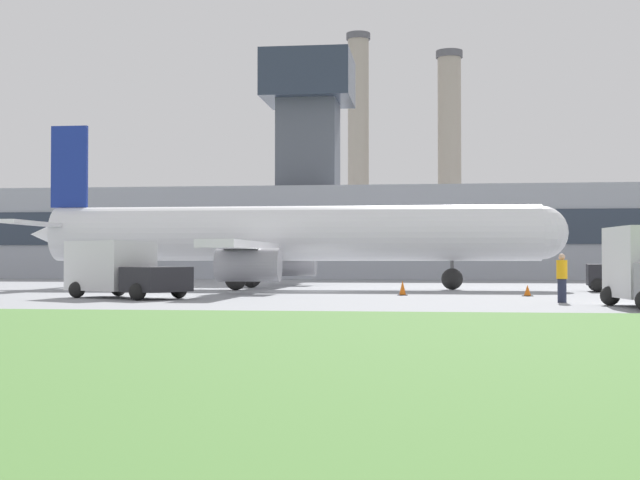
{
  "coord_description": "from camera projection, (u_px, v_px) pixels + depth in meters",
  "views": [
    {
      "loc": [
        5.65,
        -45.18,
        1.67
      ],
      "look_at": [
        -0.12,
        3.26,
        2.7
      ],
      "focal_mm": 50.0,
      "sensor_mm": 36.0,
      "label": 1
    }
  ],
  "objects": [
    {
      "name": "ground_plane",
      "position": [
        315.0,
        291.0,
        45.49
      ],
      "size": [
        400.0,
        400.0,
        0.0
      ],
      "primitive_type": "plane",
      "color": "gray"
    },
    {
      "name": "terminal_building",
      "position": [
        358.0,
        228.0,
        79.77
      ],
      "size": [
        73.96,
        15.88,
        20.09
      ],
      "color": "#9EA3AD",
      "rests_on": "ground_plane"
    },
    {
      "name": "smokestack_left",
      "position": [
        358.0,
        151.0,
        115.71
      ],
      "size": [
        3.13,
        3.13,
        31.08
      ],
      "color": "gray",
      "rests_on": "ground_plane"
    },
    {
      "name": "smokestack_right",
      "position": [
        450.0,
        160.0,
        117.32
      ],
      "size": [
        3.52,
        3.52,
        29.16
      ],
      "color": "gray",
      "rests_on": "ground_plane"
    },
    {
      "name": "airplane",
      "position": [
        284.0,
        236.0,
        49.03
      ],
      "size": [
        29.96,
        25.25,
        9.23
      ],
      "color": "white",
      "rests_on": "ground_plane"
    },
    {
      "name": "pushback_tug",
      "position": [
        618.0,
        275.0,
        45.06
      ],
      "size": [
        3.2,
        2.69,
        1.89
      ],
      "color": "#232328",
      "rests_on": "ground_plane"
    },
    {
      "name": "baggage_truck",
      "position": [
        121.0,
        270.0,
        37.9
      ],
      "size": [
        5.95,
        4.83,
        2.42
      ],
      "color": "#232328",
      "rests_on": "ground_plane"
    },
    {
      "name": "ground_crew_person",
      "position": [
        562.0,
        278.0,
        33.84
      ],
      "size": [
        0.53,
        0.53,
        1.87
      ],
      "color": "#23283D",
      "rests_on": "ground_plane"
    },
    {
      "name": "traffic_cone_near_nose",
      "position": [
        527.0,
        291.0,
        39.7
      ],
      "size": [
        0.47,
        0.47,
        0.51
      ],
      "color": "black",
      "rests_on": "ground_plane"
    },
    {
      "name": "traffic_cone_wingtip",
      "position": [
        403.0,
        288.0,
        40.61
      ],
      "size": [
        0.45,
        0.45,
        0.68
      ],
      "color": "black",
      "rests_on": "ground_plane"
    }
  ]
}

